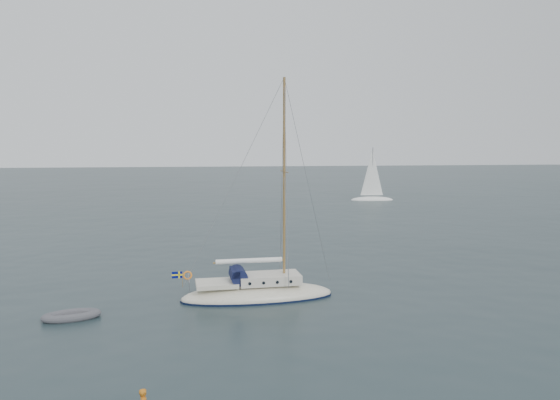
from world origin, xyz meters
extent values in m
plane|color=black|center=(0.00, 0.00, 0.00)|extent=(300.00, 300.00, 0.00)
ellipsoid|color=white|center=(0.10, 2.64, 0.13)|extent=(8.00, 2.49, 1.33)
cube|color=beige|center=(0.72, 2.64, 1.05)|extent=(3.20, 1.69, 0.49)
cube|color=white|center=(-2.03, 2.64, 0.91)|extent=(2.13, 1.69, 0.22)
cylinder|color=#12183A|center=(-0.92, 2.64, 1.29)|extent=(0.85, 1.47, 0.85)
cube|color=#12183A|center=(-1.10, 2.64, 1.47)|extent=(0.40, 1.47, 0.36)
cylinder|color=olive|center=(1.52, 2.64, 6.13)|extent=(0.13, 0.13, 10.66)
cylinder|color=olive|center=(1.52, 2.64, 6.66)|extent=(0.04, 1.95, 0.04)
cylinder|color=olive|center=(-0.34, 2.64, 2.00)|extent=(3.73, 0.09, 0.09)
cylinder|color=white|center=(-0.34, 2.64, 2.04)|extent=(3.47, 0.25, 0.25)
cylinder|color=gray|center=(-3.45, 2.64, 1.29)|extent=(0.04, 1.95, 0.04)
torus|color=orange|center=(-3.50, 3.17, 1.29)|extent=(0.48, 0.09, 0.48)
cylinder|color=olive|center=(-3.76, 2.64, 1.20)|extent=(0.03, 0.03, 0.80)
cube|color=#040C5E|center=(-4.03, 2.64, 1.47)|extent=(0.53, 0.02, 0.34)
cube|color=yellow|center=(-4.03, 2.64, 1.47)|extent=(0.55, 0.03, 0.08)
cube|color=yellow|center=(-3.93, 2.64, 1.47)|extent=(0.08, 0.03, 0.36)
cylinder|color=black|center=(-0.43, 3.49, 1.05)|extent=(0.16, 0.05, 0.16)
cylinder|color=black|center=(-0.43, 1.79, 1.05)|extent=(0.16, 0.05, 0.16)
cylinder|color=black|center=(0.28, 3.49, 1.05)|extent=(0.16, 0.05, 0.16)
cylinder|color=black|center=(0.28, 1.79, 1.05)|extent=(0.16, 0.05, 0.16)
cylinder|color=black|center=(0.99, 3.49, 1.05)|extent=(0.16, 0.05, 0.16)
cylinder|color=black|center=(0.99, 1.79, 1.05)|extent=(0.16, 0.05, 0.16)
cylinder|color=black|center=(1.70, 3.49, 1.05)|extent=(0.16, 0.05, 0.16)
cylinder|color=black|center=(1.70, 1.79, 1.05)|extent=(0.16, 0.05, 0.16)
cube|color=#535358|center=(-8.77, 0.41, 0.11)|extent=(1.62, 0.67, 0.10)
ellipsoid|color=white|center=(19.92, 47.75, 0.05)|extent=(5.88, 1.96, 0.98)
cylinder|color=gray|center=(19.92, 47.75, 3.92)|extent=(0.10, 0.10, 6.86)
cone|color=white|center=(19.87, 47.75, 3.92)|extent=(3.14, 3.14, 6.37)
camera|label=1|loc=(-2.27, -25.19, 8.25)|focal=35.00mm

